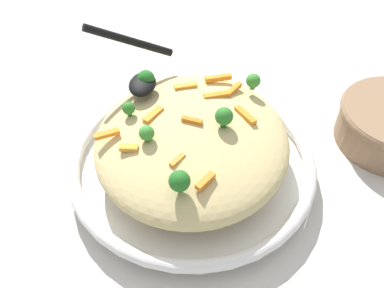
% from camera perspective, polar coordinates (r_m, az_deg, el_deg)
% --- Properties ---
extents(ground_plane, '(2.40, 2.40, 0.00)m').
position_cam_1_polar(ground_plane, '(0.67, -0.00, -3.91)').
color(ground_plane, beige).
extents(serving_bowl, '(0.37, 0.37, 0.04)m').
position_cam_1_polar(serving_bowl, '(0.65, -0.00, -2.63)').
color(serving_bowl, white).
rests_on(serving_bowl, ground_plane).
extents(pasta_mound, '(0.30, 0.28, 0.07)m').
position_cam_1_polar(pasta_mound, '(0.61, -0.00, 0.42)').
color(pasta_mound, '#D1BA7A').
rests_on(pasta_mound, serving_bowl).
extents(carrot_piece_0, '(0.03, 0.02, 0.01)m').
position_cam_1_polar(carrot_piece_0, '(0.52, 1.79, -4.97)').
color(carrot_piece_0, orange).
rests_on(carrot_piece_0, pasta_mound).
extents(carrot_piece_1, '(0.03, 0.02, 0.01)m').
position_cam_1_polar(carrot_piece_1, '(0.65, 5.64, 7.30)').
color(carrot_piece_1, orange).
rests_on(carrot_piece_1, pasta_mound).
extents(carrot_piece_2, '(0.02, 0.02, 0.01)m').
position_cam_1_polar(carrot_piece_2, '(0.54, -1.96, -2.19)').
color(carrot_piece_2, orange).
rests_on(carrot_piece_2, pasta_mound).
extents(carrot_piece_3, '(0.04, 0.03, 0.01)m').
position_cam_1_polar(carrot_piece_3, '(0.61, 7.13, 3.84)').
color(carrot_piece_3, orange).
rests_on(carrot_piece_3, pasta_mound).
extents(carrot_piece_4, '(0.02, 0.04, 0.01)m').
position_cam_1_polar(carrot_piece_4, '(0.64, 3.28, 6.56)').
color(carrot_piece_4, orange).
rests_on(carrot_piece_4, pasta_mound).
extents(carrot_piece_5, '(0.02, 0.04, 0.01)m').
position_cam_1_polar(carrot_piece_5, '(0.67, 3.54, 8.80)').
color(carrot_piece_5, orange).
rests_on(carrot_piece_5, pasta_mound).
extents(carrot_piece_6, '(0.04, 0.03, 0.01)m').
position_cam_1_polar(carrot_piece_6, '(0.61, -5.21, 3.96)').
color(carrot_piece_6, orange).
rests_on(carrot_piece_6, pasta_mound).
extents(carrot_piece_7, '(0.03, 0.03, 0.01)m').
position_cam_1_polar(carrot_piece_7, '(0.59, -11.31, 1.33)').
color(carrot_piece_7, orange).
rests_on(carrot_piece_7, pasta_mound).
extents(carrot_piece_8, '(0.01, 0.03, 0.01)m').
position_cam_1_polar(carrot_piece_8, '(0.59, 0.05, 3.10)').
color(carrot_piece_8, orange).
rests_on(carrot_piece_8, pasta_mound).
extents(carrot_piece_9, '(0.01, 0.02, 0.01)m').
position_cam_1_polar(carrot_piece_9, '(0.57, -8.44, -0.49)').
color(carrot_piece_9, orange).
rests_on(carrot_piece_9, pasta_mound).
extents(carrot_piece_10, '(0.02, 0.04, 0.01)m').
position_cam_1_polar(carrot_piece_10, '(0.66, -0.86, 7.71)').
color(carrot_piece_10, orange).
rests_on(carrot_piece_10, pasta_mound).
extents(broccoli_floret_0, '(0.03, 0.03, 0.03)m').
position_cam_1_polar(broccoli_floret_0, '(0.57, 4.27, 3.48)').
color(broccoli_floret_0, '#296820').
rests_on(broccoli_floret_0, pasta_mound).
extents(broccoli_floret_1, '(0.02, 0.02, 0.03)m').
position_cam_1_polar(broccoli_floret_1, '(0.66, 8.18, 8.35)').
color(broccoli_floret_1, '#377928').
rests_on(broccoli_floret_1, pasta_mound).
extents(broccoli_floret_2, '(0.03, 0.03, 0.03)m').
position_cam_1_polar(broccoli_floret_2, '(0.51, -1.91, -4.98)').
color(broccoli_floret_2, '#205B1C').
rests_on(broccoli_floret_2, pasta_mound).
extents(broccoli_floret_3, '(0.02, 0.02, 0.03)m').
position_cam_1_polar(broccoli_floret_3, '(0.56, -6.08, 1.43)').
color(broccoli_floret_3, '#377928').
rests_on(broccoli_floret_3, pasta_mound).
extents(broccoli_floret_4, '(0.03, 0.03, 0.03)m').
position_cam_1_polar(broccoli_floret_4, '(0.65, -6.17, 8.61)').
color(broccoli_floret_4, '#205B1C').
rests_on(broccoli_floret_4, pasta_mound).
extents(broccoli_floret_5, '(0.02, 0.02, 0.02)m').
position_cam_1_polar(broccoli_floret_5, '(0.61, -8.46, 4.74)').
color(broccoli_floret_5, '#296820').
rests_on(broccoli_floret_5, pasta_mound).
extents(serving_spoon, '(0.12, 0.13, 0.09)m').
position_cam_1_polar(serving_spoon, '(0.65, -7.23, 9.92)').
color(serving_spoon, black).
rests_on(serving_spoon, pasta_mound).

